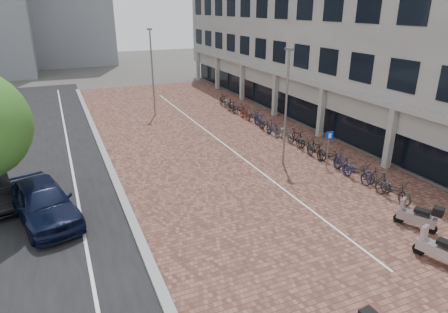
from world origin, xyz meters
TOP-DOWN VIEW (x-y plane):
  - ground at (0.00, 0.00)m, footprint 140.00×140.00m
  - plaza_brick at (2.00, 12.00)m, footprint 14.50×42.00m
  - street_asphalt at (-9.00, 12.00)m, footprint 8.00×50.00m
  - curb at (-5.10, 12.00)m, footprint 0.35×42.00m
  - lane_line at (-7.00, 12.00)m, footprint 0.12×44.00m
  - parking_line at (2.20, 12.00)m, footprint 0.10×30.00m
  - office_building at (12.97, 16.00)m, footprint 8.40×40.00m
  - car_navy at (-8.34, 5.32)m, footprint 3.26×5.40m
  - scooter_front at (5.14, -1.25)m, footprint 1.22×1.76m
  - scooter_back at (4.00, -3.22)m, footprint 1.03×1.86m
  - parking_sign at (5.77, 5.24)m, footprint 0.44×0.10m
  - lamp_near at (3.90, 6.69)m, footprint 0.12×0.12m
  - lamp_far at (-0.09, 19.83)m, footprint 0.12×0.12m
  - bike_row at (6.18, 10.65)m, footprint 1.20×21.44m

SIDE VIEW (x-z plane):
  - ground at x=0.00m, z-range 0.00..0.00m
  - street_asphalt at x=-9.00m, z-range -0.01..0.02m
  - plaza_brick at x=2.00m, z-range -0.01..0.03m
  - lane_line at x=-7.00m, z-range 0.02..0.02m
  - parking_line at x=2.20m, z-range 0.03..0.04m
  - curb at x=-5.10m, z-range 0.00..0.14m
  - bike_row at x=6.18m, z-range 0.00..1.05m
  - scooter_front at x=5.14m, z-range 0.00..1.17m
  - scooter_back at x=4.00m, z-range 0.00..1.22m
  - car_navy at x=-8.34m, z-range 0.00..1.72m
  - parking_sign at x=5.77m, z-range 0.32..2.41m
  - lamp_near at x=3.90m, z-range 0.00..6.26m
  - lamp_far at x=-0.09m, z-range 0.00..6.68m
  - office_building at x=12.97m, z-range 0.94..15.94m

